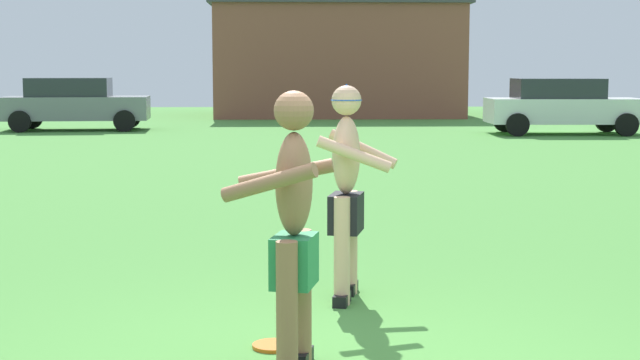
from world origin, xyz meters
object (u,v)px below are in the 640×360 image
at_px(frisbee, 274,346).
at_px(car_gray_far_end, 75,103).
at_px(car_white_near_post, 562,105).
at_px(player_with_cap, 347,181).
at_px(player_in_green, 293,226).

relative_size(frisbee, car_gray_far_end, 0.07).
bearing_deg(car_white_near_post, player_with_cap, -111.45).
xyz_separation_m(frisbee, car_gray_far_end, (-6.21, 22.56, 0.81)).
bearing_deg(car_white_near_post, frisbee, -111.61).
bearing_deg(car_white_near_post, car_gray_far_end, 170.96).
distance_m(player_in_green, car_gray_far_end, 23.98).
distance_m(player_with_cap, frisbee, 1.73).
distance_m(player_with_cap, car_gray_far_end, 22.30).
distance_m(player_in_green, car_white_near_post, 22.31).
xyz_separation_m(player_with_cap, player_in_green, (-0.46, -1.88, -0.05)).
height_order(player_in_green, car_gray_far_end, player_in_green).
height_order(player_with_cap, player_in_green, player_with_cap).
bearing_deg(car_gray_far_end, frisbee, -74.62).
bearing_deg(player_with_cap, frisbee, -113.85).
height_order(player_in_green, frisbee, player_in_green).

